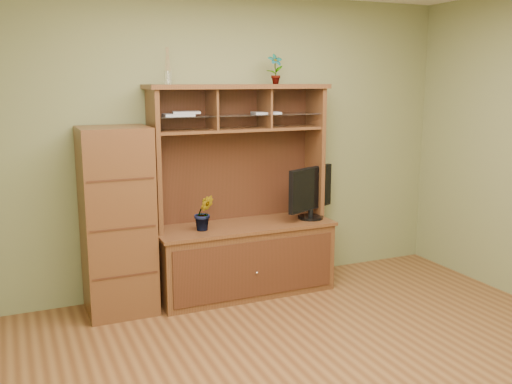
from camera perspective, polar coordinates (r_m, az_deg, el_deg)
room at (r=3.55m, az=8.98°, el=1.49°), size 4.54×4.04×2.74m
media_hutch at (r=5.24m, az=-1.34°, el=-4.52°), size 1.66×0.61×1.90m
monitor at (r=5.36m, az=5.52°, el=0.04°), size 0.58×0.31×0.49m
orchid_plant at (r=4.96m, az=-5.22°, el=-2.07°), size 0.19×0.16×0.31m
top_plant at (r=5.26m, az=1.94°, el=12.21°), size 0.14×0.10×0.27m
reed_diffuser at (r=4.91m, az=-8.82°, el=11.98°), size 0.06×0.06×0.30m
magazines at (r=5.03m, az=-4.57°, el=7.83°), size 1.09×0.22×0.04m
side_cabinet at (r=4.87m, az=-13.70°, el=-2.88°), size 0.56×0.51×1.57m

